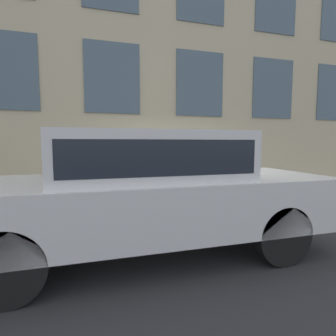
# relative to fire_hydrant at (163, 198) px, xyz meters

# --- Properties ---
(ground_plane) EXTENTS (80.00, 80.00, 0.00)m
(ground_plane) POSITION_rel_fire_hydrant_xyz_m (-0.45, -0.43, -0.47)
(ground_plane) COLOR #2D2D30
(sidewalk) EXTENTS (2.49, 60.00, 0.12)m
(sidewalk) POSITION_rel_fire_hydrant_xyz_m (0.79, -0.43, -0.41)
(sidewalk) COLOR #9E9B93
(sidewalk) RESTS_ON ground_plane
(building_facade) EXTENTS (0.33, 40.00, 9.91)m
(building_facade) POSITION_rel_fire_hydrant_xyz_m (2.19, -0.43, 4.49)
(building_facade) COLOR #C6B793
(building_facade) RESTS_ON ground_plane
(fire_hydrant) EXTENTS (0.30, 0.42, 0.68)m
(fire_hydrant) POSITION_rel_fire_hydrant_xyz_m (0.00, 0.00, 0.00)
(fire_hydrant) COLOR gray
(fire_hydrant) RESTS_ON sidewalk
(person) EXTENTS (0.39, 0.26, 1.63)m
(person) POSITION_rel_fire_hydrant_xyz_m (0.58, -0.42, 0.64)
(person) COLOR #232328
(person) RESTS_ON sidewalk
(parked_car_white_near) EXTENTS (1.84, 5.33, 1.81)m
(parked_car_white_near) POSITION_rel_fire_hydrant_xyz_m (-1.70, 0.65, 0.54)
(parked_car_white_near) COLOR black
(parked_car_white_near) RESTS_ON ground_plane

